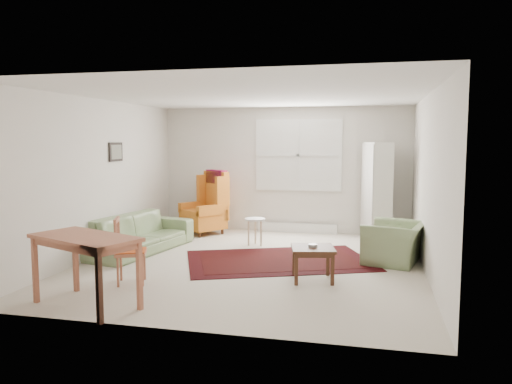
% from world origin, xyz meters
% --- Properties ---
extents(room, '(5.04, 5.54, 2.51)m').
position_xyz_m(room, '(0.02, 0.21, 1.26)').
color(room, beige).
rests_on(room, ground).
extents(rug, '(3.22, 2.69, 0.03)m').
position_xyz_m(rug, '(0.37, 0.24, 0.01)').
color(rug, black).
rests_on(rug, ground).
extents(sofa, '(1.19, 2.21, 0.85)m').
position_xyz_m(sofa, '(-2.00, 0.35, 0.42)').
color(sofa, '#788F5F').
rests_on(sofa, ground).
extents(armchair, '(1.03, 1.12, 0.74)m').
position_xyz_m(armchair, '(2.10, 0.52, 0.37)').
color(armchair, '#788F5F').
rests_on(armchair, ground).
extents(wingback_chair, '(1.04, 1.05, 1.26)m').
position_xyz_m(wingback_chair, '(-1.49, 2.08, 0.63)').
color(wingback_chair, orange).
rests_on(wingback_chair, ground).
extents(coffee_table, '(0.66, 0.66, 0.45)m').
position_xyz_m(coffee_table, '(1.01, -0.71, 0.23)').
color(coffee_table, '#412314').
rests_on(coffee_table, ground).
extents(stool, '(0.46, 0.46, 0.48)m').
position_xyz_m(stool, '(-0.25, 1.28, 0.24)').
color(stool, white).
rests_on(stool, ground).
extents(cabinet, '(0.58, 0.80, 1.81)m').
position_xyz_m(cabinet, '(1.84, 2.35, 0.90)').
color(cabinet, silver).
rests_on(cabinet, ground).
extents(desk, '(1.41, 1.06, 0.80)m').
position_xyz_m(desk, '(-1.33, -2.31, 0.40)').
color(desk, '#AF6446').
rests_on(desk, ground).
extents(desk_chair, '(0.49, 0.49, 0.86)m').
position_xyz_m(desk_chair, '(-1.26, -1.38, 0.43)').
color(desk_chair, '#AF6446').
rests_on(desk_chair, ground).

